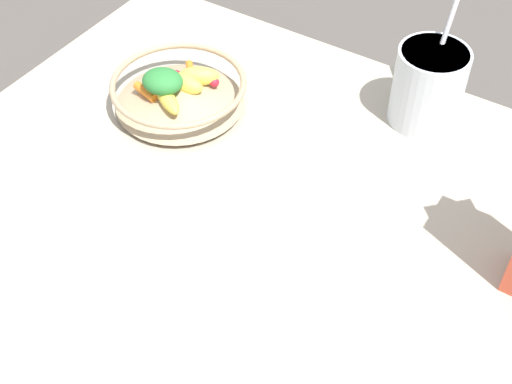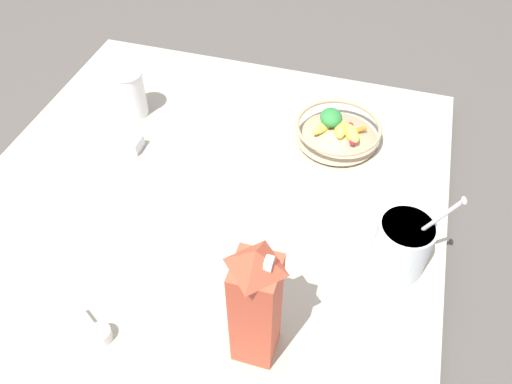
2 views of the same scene
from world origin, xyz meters
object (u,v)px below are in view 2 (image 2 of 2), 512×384
Objects in this scene: milk_carton at (256,305)px; drinking_cup at (130,92)px; spice_jar at (132,144)px; yogurt_tub at (402,244)px; fruit_bowl at (338,131)px.

milk_carton is 2.29× the size of drinking_cup.
yogurt_tub is at bearing -103.77° from spice_jar.
spice_jar is at bearing 76.23° from yogurt_tub.
drinking_cup reaches higher than fruit_bowl.
spice_jar is at bearing 47.09° from milk_carton.
yogurt_tub is 0.70m from spice_jar.
fruit_bowl is 0.56m from drinking_cup.
milk_carton is 6.16× the size of spice_jar.
drinking_cup is 0.16m from spice_jar.
milk_carton is (-0.60, 0.04, 0.12)m from fruit_bowl.
spice_jar is (-0.18, 0.49, -0.02)m from fruit_bowl.
spice_jar is (0.17, 0.68, -0.06)m from yogurt_tub.
yogurt_tub is 1.75× the size of drinking_cup.
milk_carton is 0.35m from yogurt_tub.
fruit_bowl is 0.73× the size of milk_carton.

